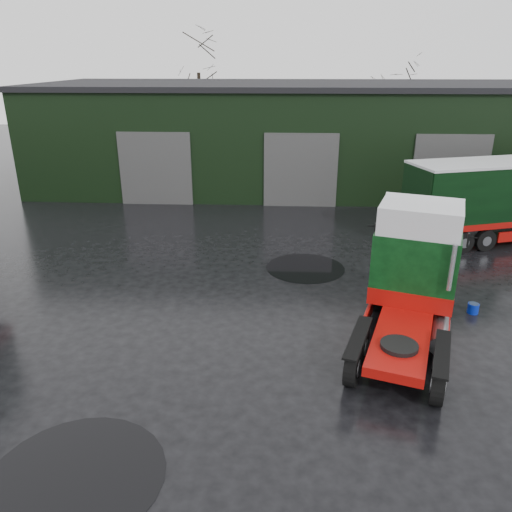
{
  "coord_description": "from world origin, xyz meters",
  "views": [
    {
      "loc": [
        1.02,
        -13.11,
        7.61
      ],
      "look_at": [
        0.22,
        1.87,
        1.7
      ],
      "focal_mm": 35.0,
      "sensor_mm": 36.0,
      "label": 1
    }
  ],
  "objects_px": {
    "hero_tractor": "(410,286)",
    "wash_bucket": "(473,308)",
    "tree_back_a": "(200,97)",
    "tree_back_b": "(393,110)",
    "warehouse": "(298,134)"
  },
  "relations": [
    {
      "from": "wash_bucket",
      "to": "tree_back_a",
      "type": "height_order",
      "value": "tree_back_a"
    },
    {
      "from": "hero_tractor",
      "to": "wash_bucket",
      "type": "bearing_deg",
      "value": 58.11
    },
    {
      "from": "tree_back_a",
      "to": "warehouse",
      "type": "bearing_deg",
      "value": -51.34
    },
    {
      "from": "hero_tractor",
      "to": "tree_back_a",
      "type": "relative_size",
      "value": 0.66
    },
    {
      "from": "hero_tractor",
      "to": "wash_bucket",
      "type": "relative_size",
      "value": 17.77
    },
    {
      "from": "warehouse",
      "to": "hero_tractor",
      "type": "bearing_deg",
      "value": -83.12
    },
    {
      "from": "warehouse",
      "to": "hero_tractor",
      "type": "relative_size",
      "value": 5.2
    },
    {
      "from": "tree_back_a",
      "to": "tree_back_b",
      "type": "distance_m",
      "value": 16.03
    },
    {
      "from": "warehouse",
      "to": "tree_back_b",
      "type": "height_order",
      "value": "tree_back_b"
    },
    {
      "from": "tree_back_b",
      "to": "hero_tractor",
      "type": "bearing_deg",
      "value": -100.15
    },
    {
      "from": "hero_tractor",
      "to": "tree_back_b",
      "type": "distance_m",
      "value": 31.27
    },
    {
      "from": "hero_tractor",
      "to": "tree_back_a",
      "type": "height_order",
      "value": "tree_back_a"
    },
    {
      "from": "tree_back_a",
      "to": "tree_back_b",
      "type": "height_order",
      "value": "tree_back_a"
    },
    {
      "from": "hero_tractor",
      "to": "tree_back_a",
      "type": "bearing_deg",
      "value": 127.24
    },
    {
      "from": "warehouse",
      "to": "hero_tractor",
      "type": "distance_m",
      "value": 20.91
    }
  ]
}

